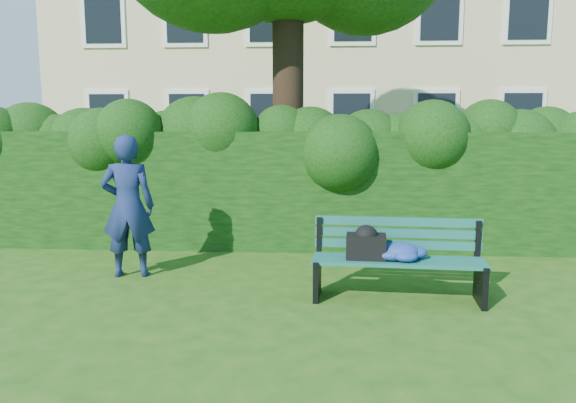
{
  "coord_description": "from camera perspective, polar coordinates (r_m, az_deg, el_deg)",
  "views": [
    {
      "loc": [
        0.48,
        -6.47,
        2.03
      ],
      "look_at": [
        0.0,
        0.6,
        0.95
      ],
      "focal_mm": 35.0,
      "sensor_mm": 36.0,
      "label": 1
    }
  ],
  "objects": [
    {
      "name": "hedge",
      "position": [
        8.76,
        0.7,
        1.25
      ],
      "size": [
        10.0,
        1.0,
        1.8
      ],
      "color": "black",
      "rests_on": "ground"
    },
    {
      "name": "man_reading",
      "position": [
        7.36,
        -15.95,
        -0.46
      ],
      "size": [
        0.72,
        0.54,
        1.81
      ],
      "primitive_type": "imported",
      "rotation": [
        0.0,
        0.0,
        3.31
      ],
      "color": "navy",
      "rests_on": "ground"
    },
    {
      "name": "apartment_building",
      "position": [
        20.85,
        2.62,
        19.64
      ],
      "size": [
        16.0,
        8.08,
        12.0
      ],
      "color": "beige",
      "rests_on": "ground"
    },
    {
      "name": "park_bench",
      "position": [
        6.35,
        10.45,
        -5.35
      ],
      "size": [
        1.91,
        0.67,
        0.89
      ],
      "rotation": [
        0.0,
        0.0,
        -0.06
      ],
      "color": "#0F4D44",
      "rests_on": "ground"
    },
    {
      "name": "ground",
      "position": [
        6.8,
        -0.34,
        -8.71
      ],
      "size": [
        80.0,
        80.0,
        0.0
      ],
      "primitive_type": "plane",
      "color": "#1C4E11",
      "rests_on": "ground"
    }
  ]
}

